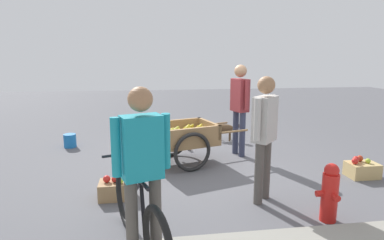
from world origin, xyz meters
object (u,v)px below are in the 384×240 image
Objects in this scene: bystander_person at (264,128)px; vendor_person at (240,102)px; fruit_cart at (182,138)px; plastic_bucket at (70,141)px; cyclist_person at (142,160)px; dog at (226,128)px; apple_crate at (116,189)px; bicycle at (139,216)px; mixed_fruit_crate at (362,169)px; fire_hydrant at (330,193)px.

vendor_person is at bearing -97.49° from bystander_person.
plastic_bucket is at bearing -31.80° from fruit_cart.
cyclist_person is 2.46× the size of dog.
plastic_bucket is 2.81m from apple_crate.
vendor_person reaches higher than plastic_bucket.
bicycle is 1.29m from apple_crate.
mixed_fruit_crate is (-2.64, 1.03, -0.31)m from fruit_cart.
bystander_person reaches higher than plastic_bucket.
bicycle is 3.63× the size of apple_crate.
fruit_cart is 1.64m from apple_crate.
bicycle is 1.86m from bystander_person.
fruit_cart is at bearing -128.34° from apple_crate.
bicycle is 3.63× the size of mixed_fruit_crate.
fire_hydrant reaches higher than apple_crate.
bicycle is 1.02× the size of cyclist_person.
cyclist_person reaches higher than fruit_cart.
bystander_person is (0.27, 3.00, 0.67)m from dog.
bystander_person is (0.55, -0.61, 0.61)m from fire_hydrant.
bystander_person is at bearing -149.98° from bicycle.
apple_crate is (0.36, -1.37, -0.81)m from cyclist_person.
apple_crate is at bearing -75.60° from bicycle.
vendor_person is 1.05× the size of bystander_person.
vendor_person reaches higher than mixed_fruit_crate.
bicycle reaches higher than fruit_cart.
cyclist_person is 4.29m from plastic_bucket.
mixed_fruit_crate is (-3.32, -1.46, -0.23)m from bicycle.
fruit_cart is 1.08× the size of vendor_person.
dog is 2.86m from mixed_fruit_crate.
apple_crate is at bearing 3.63° from mixed_fruit_crate.
bystander_person is at bearing 17.82° from mixed_fruit_crate.
fire_hydrant is at bearing 43.62° from mixed_fruit_crate.
fruit_cart is 2.82× the size of dog.
bystander_person is (-1.84, 0.35, 0.82)m from apple_crate.
mixed_fruit_crate is 2.06m from bystander_person.
vendor_person is 2.48× the size of fire_hydrant.
mixed_fruit_crate reaches higher than apple_crate.
dog reaches higher than plastic_bucket.
fruit_cart is at bearing 148.20° from plastic_bucket.
bicycle is at bearing 104.40° from apple_crate.
plastic_bucket is (1.48, -3.95, -0.80)m from cyclist_person.
cyclist_person is 4.44m from dog.
mixed_fruit_crate reaches higher than plastic_bucket.
dog is 3.39m from apple_crate.
mixed_fruit_crate is at bearing -156.30° from bicycle.
cyclist_person reaches higher than plastic_bucket.
fruit_cart reaches higher than dog.
plastic_bucket is at bearing -26.26° from mixed_fruit_crate.
fruit_cart is 2.76m from cyclist_person.
cyclist_person is (-0.05, 0.14, 0.59)m from bicycle.
fruit_cart is 1.13× the size of bicycle.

